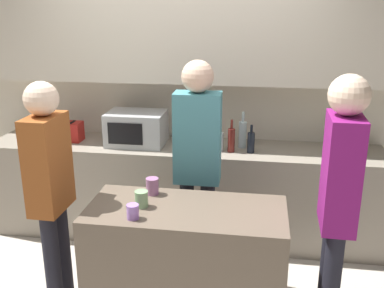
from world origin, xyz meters
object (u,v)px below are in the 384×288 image
object	(u,v)px
bottle_0	(212,138)
bottle_2	(231,140)
bottle_3	(243,134)
cup_1	(152,186)
person_center	(50,183)
potted_plant	(354,132)
cup_0	(141,199)
cup_2	(133,212)
toaster	(68,131)
microwave	(136,128)
bottle_4	(251,142)
person_left	(197,155)
bottle_1	(219,141)
person_right	(339,194)

from	to	relation	value
bottle_0	bottle_2	distance (m)	0.19
bottle_3	cup_1	xyz separation A→B (m)	(-0.56, -1.14, -0.06)
cup_1	person_center	distance (m)	0.68
bottle_2	bottle_3	size ratio (longest dim) A/B	0.89
potted_plant	cup_1	bearing A→B (deg)	-143.83
cup_1	bottle_3	bearing A→B (deg)	63.95
cup_0	bottle_0	bearing A→B (deg)	76.29
bottle_3	cup_2	xyz separation A→B (m)	(-0.59, -1.51, -0.07)
toaster	cup_1	size ratio (longest dim) A/B	2.28
potted_plant	cup_1	world-z (taller)	potted_plant
microwave	toaster	bearing A→B (deg)	179.87
microwave	bottle_2	size ratio (longest dim) A/B	1.79
microwave	bottle_0	world-z (taller)	microwave
bottle_0	person_center	distance (m)	1.55
bottle_0	cup_0	size ratio (longest dim) A/B	2.35
toaster	bottle_4	xyz separation A→B (m)	(1.71, -0.09, 0.00)
potted_plant	cup_0	world-z (taller)	potted_plant
bottle_3	person_left	world-z (taller)	person_left
cup_1	microwave	bearing A→B (deg)	110.58
bottle_2	bottle_4	xyz separation A→B (m)	(0.17, 0.01, -0.02)
bottle_4	potted_plant	bearing A→B (deg)	6.04
bottle_1	person_right	distance (m)	1.47
toaster	person_right	bearing A→B (deg)	-30.12
microwave	person_right	bearing A→B (deg)	-39.43
person_right	person_left	bearing A→B (deg)	59.39
microwave	bottle_2	distance (m)	0.88
cup_1	person_right	xyz separation A→B (m)	(1.18, -0.21, 0.12)
bottle_2	person_right	size ratio (longest dim) A/B	0.16
toaster	bottle_4	bearing A→B (deg)	-3.05
person_right	cup_1	bearing A→B (deg)	81.44
bottle_1	cup_0	world-z (taller)	bottle_1
cup_2	person_left	bearing A→B (deg)	68.87
bottle_1	potted_plant	bearing A→B (deg)	4.49
bottle_0	cup_2	world-z (taller)	bottle_0
potted_plant	bottle_1	world-z (taller)	potted_plant
cup_0	microwave	bearing A→B (deg)	106.66
cup_1	person_center	world-z (taller)	person_center
bottle_2	person_right	bearing A→B (deg)	-59.52
cup_1	person_left	world-z (taller)	person_left
toaster	microwave	bearing A→B (deg)	-0.13
bottle_4	person_right	world-z (taller)	person_right
bottle_1	person_right	size ratio (longest dim) A/B	0.13
bottle_4	cup_0	distance (m)	1.38
cup_0	person_left	bearing A→B (deg)	64.16
bottle_3	cup_1	distance (m)	1.27
bottle_4	person_center	bearing A→B (deg)	-137.74
bottle_2	bottle_0	bearing A→B (deg)	158.43
bottle_0	cup_2	bearing A→B (deg)	-102.50
bottle_4	person_left	world-z (taller)	person_left
person_center	potted_plant	bearing A→B (deg)	121.59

